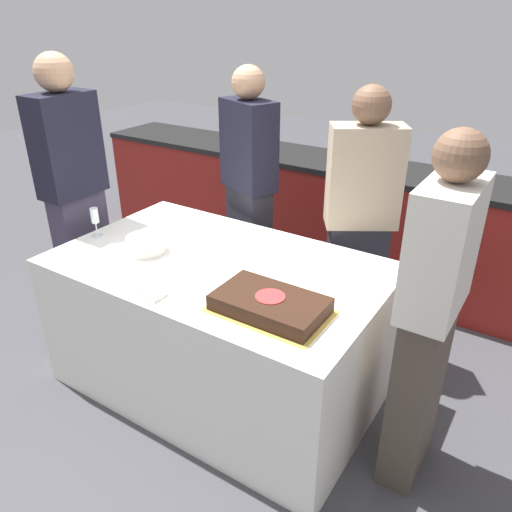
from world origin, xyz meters
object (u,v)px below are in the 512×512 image
object	(u,v)px
plate_stack	(146,244)
person_standing_back	(249,195)
cake	(270,304)
person_cutting_cake	(359,225)
person_seated_right	(430,320)
wine_glass	(95,218)
person_seated_left	(76,198)

from	to	relation	value
plate_stack	person_standing_back	distance (m)	0.85
person_standing_back	cake	bearing A→B (deg)	149.82
person_cutting_cake	person_seated_right	size ratio (longest dim) A/B	1.01
plate_stack	person_standing_back	bearing A→B (deg)	83.37
person_cutting_cake	person_seated_right	distance (m)	0.96
wine_glass	person_seated_left	xyz separation A→B (m)	(-0.29, 0.11, 0.02)
person_standing_back	person_seated_left	bearing A→B (deg)	65.87
plate_stack	person_cutting_cake	xyz separation A→B (m)	(0.86, 0.84, 0.01)
cake	person_seated_left	bearing A→B (deg)	170.84
wine_glass	person_seated_left	distance (m)	0.32
person_seated_right	person_seated_left	bearing A→B (deg)	-90.00
cake	wine_glass	distance (m)	1.25
cake	person_standing_back	size ratio (longest dim) A/B	0.31
plate_stack	person_seated_right	distance (m)	1.47
person_cutting_cake	person_seated_left	size ratio (longest dim) A/B	0.92
person_seated_left	person_seated_right	bearing A→B (deg)	-90.00
person_seated_left	person_seated_right	distance (m)	2.14
plate_stack	person_seated_left	xyz separation A→B (m)	(-0.67, 0.11, 0.09)
cake	person_seated_left	size ratio (longest dim) A/B	0.29
person_seated_left	person_standing_back	xyz separation A→B (m)	(0.77, 0.74, -0.05)
plate_stack	wine_glass	bearing A→B (deg)	-179.09
person_cutting_cake	person_seated_right	bearing A→B (deg)	97.39
person_cutting_cake	person_standing_back	size ratio (longest dim) A/B	0.97
cake	person_standing_back	xyz separation A→B (m)	(-0.76, 0.99, 0.05)
cake	person_seated_right	xyz separation A→B (m)	(0.61, 0.25, 0.00)
plate_stack	person_seated_left	bearing A→B (deg)	171.07
wine_glass	person_cutting_cake	xyz separation A→B (m)	(1.24, 0.85, -0.06)
plate_stack	person_cutting_cake	distance (m)	1.21
cake	plate_stack	xyz separation A→B (m)	(-0.86, 0.14, 0.01)
person_seated_left	person_seated_right	world-z (taller)	person_seated_left
person_seated_right	plate_stack	bearing A→B (deg)	-85.89
plate_stack	person_seated_left	distance (m)	0.69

